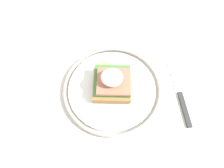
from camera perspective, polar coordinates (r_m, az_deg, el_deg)
name	(u,v)px	position (r m, az deg, el deg)	size (l,w,h in m)	color
ground_plane	(110,144)	(1.28, -0.61, -15.32)	(6.00, 6.00, 0.00)	#B2ADA3
dining_table	(108,104)	(0.69, -1.09, -5.32)	(0.94, 0.77, 0.73)	beige
plate	(112,89)	(0.57, 0.00, -1.23)	(0.26, 0.26, 0.02)	silver
sandwich	(112,82)	(0.54, 0.04, 0.43)	(0.09, 0.12, 0.07)	#9E703D
fork	(48,85)	(0.60, -16.35, -0.35)	(0.05, 0.15, 0.00)	silver
knife	(181,96)	(0.59, 17.47, -3.06)	(0.04, 0.20, 0.01)	#2D2D2D
napkin	(3,152)	(0.58, -26.54, -15.52)	(0.14, 0.11, 0.01)	beige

